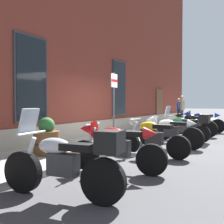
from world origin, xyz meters
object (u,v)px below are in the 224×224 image
Objects in this scene: motorcycle_silver_touring at (67,162)px; motorcycle_yellow_naked at (152,138)px; motorcycle_blue_sport at (200,120)px; pedestrian_tan_coat at (182,108)px; barrel_planter at (47,139)px; motorcycle_red_sport at (113,144)px; parking_sign at (114,97)px; motorcycle_white_sport at (168,130)px; motorcycle_black_sport at (191,123)px; pedestrian_blue_top at (179,110)px; motorcycle_green_touring at (185,127)px.

motorcycle_yellow_naked is (3.46, 0.10, -0.06)m from motorcycle_silver_touring.
motorcycle_blue_sport is 3.42m from pedestrian_tan_coat.
motorcycle_blue_sport is 2.35× the size of barrel_planter.
motorcycle_yellow_naked is 9.73m from pedestrian_tan_coat.
motorcycle_red_sport is 0.91× the size of parking_sign.
barrel_planter is at bearing 128.90° from motorcycle_yellow_naked.
motorcycle_white_sport is 2.31× the size of barrel_planter.
barrel_planter is (1.78, 2.18, -0.04)m from motorcycle_silver_touring.
pedestrian_tan_coat is (4.68, 1.73, 0.55)m from motorcycle_black_sport.
pedestrian_blue_top is (8.89, 1.92, 0.52)m from motorcycle_yellow_naked.
motorcycle_green_touring reaches higher than barrel_planter.
motorcycle_red_sport is 10.86m from pedestrian_blue_top.
pedestrian_blue_top reaches higher than motorcycle_blue_sport.
motorcycle_green_touring is at bearing -39.14° from parking_sign.
pedestrian_blue_top reaches higher than motorcycle_yellow_naked.
pedestrian_blue_top is (12.35, 2.02, 0.46)m from motorcycle_silver_touring.
motorcycle_blue_sport reaches higher than motorcycle_red_sport.
motorcycle_green_touring reaches higher than motorcycle_yellow_naked.
motorcycle_green_touring reaches higher than motorcycle_blue_sport.
parking_sign is at bearing -178.64° from pedestrian_blue_top.
motorcycle_white_sport is at bearing -31.29° from barrel_planter.
parking_sign is (4.46, 1.84, 1.05)m from motorcycle_silver_touring.
barrel_planter is (0.13, 1.97, -0.06)m from motorcycle_red_sport.
pedestrian_blue_top is at bearing 13.89° from motorcycle_white_sport.
motorcycle_red_sport is 1.81m from motorcycle_yellow_naked.
motorcycle_yellow_naked is 0.88× the size of parking_sign.
motorcycle_green_touring reaches higher than motorcycle_red_sport.
motorcycle_red_sport is at bearing -149.85° from parking_sign.
parking_sign is (-0.56, 1.63, 1.04)m from motorcycle_white_sport.
pedestrian_blue_top reaches higher than motorcycle_red_sport.
parking_sign reaches higher than motorcycle_white_sport.
motorcycle_silver_touring reaches higher than barrel_planter.
pedestrian_blue_top reaches higher than barrel_planter.
motorcycle_red_sport is 1.01× the size of motorcycle_black_sport.
parking_sign reaches higher than motorcycle_black_sport.
motorcycle_green_touring is 2.97m from parking_sign.
motorcycle_white_sport reaches higher than motorcycle_yellow_naked.
motorcycle_yellow_naked is 9.11m from pedestrian_blue_top.
motorcycle_red_sport is 1.98m from barrel_planter.
pedestrian_blue_top is at bearing 12.20° from motorcycle_yellow_naked.
motorcycle_green_touring reaches higher than motorcycle_white_sport.
barrel_planter is at bearing 167.33° from motorcycle_blue_sport.
motorcycle_yellow_naked is at bearing -120.00° from parking_sign.
barrel_planter is (-10.57, 0.15, -0.50)m from pedestrian_blue_top.
motorcycle_red_sport is at bearing -179.88° from motorcycle_white_sport.
motorcycle_blue_sport is at bearing 0.78° from motorcycle_red_sport.
motorcycle_white_sport is 0.98× the size of motorcycle_blue_sport.
motorcycle_white_sport is 0.94× the size of parking_sign.
parking_sign is at bearing 60.00° from motorcycle_yellow_naked.
motorcycle_yellow_naked is (1.81, -0.10, -0.08)m from motorcycle_red_sport.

